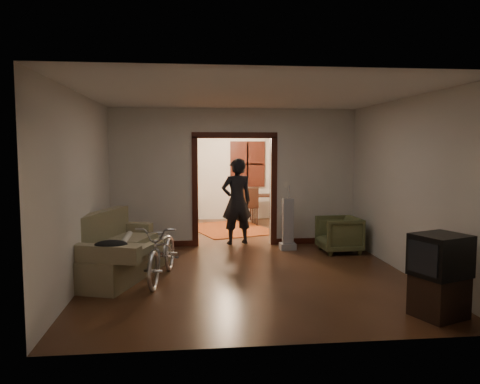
{
  "coord_description": "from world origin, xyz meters",
  "views": [
    {
      "loc": [
        -0.92,
        -8.78,
        2.01
      ],
      "look_at": [
        0.0,
        -0.3,
        1.2
      ],
      "focal_mm": 35.0,
      "sensor_mm": 36.0,
      "label": 1
    }
  ],
  "objects": [
    {
      "name": "desk_chair",
      "position": [
        0.61,
        3.14,
        0.49
      ],
      "size": [
        0.55,
        0.55,
        0.98
      ],
      "primitive_type": "cube",
      "rotation": [
        0.0,
        0.0,
        -0.32
      ],
      "color": "black",
      "rests_on": "floor"
    },
    {
      "name": "rolled_paper",
      "position": [
        -1.95,
        -1.08,
        0.53
      ],
      "size": [
        0.1,
        0.83,
        0.1
      ],
      "primitive_type": "cylinder",
      "rotation": [
        1.57,
        0.0,
        0.0
      ],
      "color": "beige",
      "rests_on": "sofa"
    },
    {
      "name": "partition_wall",
      "position": [
        0.0,
        0.75,
        1.4
      ],
      "size": [
        5.0,
        0.14,
        2.8
      ],
      "primitive_type": "cube",
      "color": "beige",
      "rests_on": "floor"
    },
    {
      "name": "door_casing",
      "position": [
        0.0,
        0.75,
        1.1
      ],
      "size": [
        1.74,
        0.2,
        2.32
      ],
      "primitive_type": "cube",
      "color": "black",
      "rests_on": "floor"
    },
    {
      "name": "oriental_rug",
      "position": [
        0.07,
        2.61,
        0.01
      ],
      "size": [
        2.35,
        2.69,
        0.02
      ],
      "primitive_type": "cube",
      "rotation": [
        0.0,
        0.0,
        0.32
      ],
      "color": "#64240F",
      "rests_on": "floor"
    },
    {
      "name": "sofa",
      "position": [
        -2.05,
        -1.38,
        0.49
      ],
      "size": [
        1.6,
        2.34,
        0.99
      ],
      "primitive_type": "cube",
      "rotation": [
        0.0,
        0.0,
        -0.33
      ],
      "color": "#6F6A4A",
      "rests_on": "floor"
    },
    {
      "name": "chandelier",
      "position": [
        0.0,
        2.5,
        2.35
      ],
      "size": [
        0.24,
        0.24,
        0.24
      ],
      "primitive_type": "sphere",
      "color": "#FFE0A5",
      "rests_on": "ceiling"
    },
    {
      "name": "ceiling",
      "position": [
        0.0,
        0.0,
        2.8
      ],
      "size": [
        5.0,
        8.5,
        0.01
      ],
      "primitive_type": "cube",
      "color": "white",
      "rests_on": "floor"
    },
    {
      "name": "locker",
      "position": [
        -1.3,
        4.02,
        0.82
      ],
      "size": [
        0.85,
        0.52,
        1.64
      ],
      "primitive_type": "cube",
      "rotation": [
        0.0,
        0.0,
        -0.07
      ],
      "color": "#1D311D",
      "rests_on": "floor"
    },
    {
      "name": "crt_tv",
      "position": [
        2.02,
        -3.65,
        0.75
      ],
      "size": [
        0.73,
        0.69,
        0.5
      ],
      "primitive_type": "cube",
      "rotation": [
        0.0,
        0.0,
        0.37
      ],
      "color": "black",
      "rests_on": "tv_stand"
    },
    {
      "name": "vacuum",
      "position": [
        1.0,
        0.18,
        0.51
      ],
      "size": [
        0.35,
        0.3,
        1.02
      ],
      "primitive_type": "cube",
      "rotation": [
        0.0,
        0.0,
        0.16
      ],
      "color": "gray",
      "rests_on": "floor"
    },
    {
      "name": "far_window",
      "position": [
        0.7,
        4.21,
        1.55
      ],
      "size": [
        0.98,
        0.06,
        1.28
      ],
      "primitive_type": "cube",
      "color": "black",
      "rests_on": "wall_back"
    },
    {
      "name": "armchair",
      "position": [
        1.93,
        -0.16,
        0.35
      ],
      "size": [
        0.8,
        0.78,
        0.69
      ],
      "primitive_type": "imported",
      "rotation": [
        0.0,
        0.0,
        -1.52
      ],
      "color": "#4E542F",
      "rests_on": "floor"
    },
    {
      "name": "wall_left",
      "position": [
        -2.5,
        0.0,
        1.4
      ],
      "size": [
        0.02,
        8.5,
        2.8
      ],
      "primitive_type": "cube",
      "color": "beige",
      "rests_on": "floor"
    },
    {
      "name": "light_switch",
      "position": [
        1.05,
        0.68,
        1.25
      ],
      "size": [
        0.08,
        0.01,
        0.12
      ],
      "primitive_type": "cube",
      "color": "silver",
      "rests_on": "partition_wall"
    },
    {
      "name": "wall_right",
      "position": [
        2.5,
        0.0,
        1.4
      ],
      "size": [
        0.02,
        8.5,
        2.8
      ],
      "primitive_type": "cube",
      "color": "beige",
      "rests_on": "floor"
    },
    {
      "name": "bicycle",
      "position": [
        -1.34,
        -1.72,
        0.44
      ],
      "size": [
        0.84,
        1.74,
        0.88
      ],
      "primitive_type": "imported",
      "rotation": [
        0.0,
        0.0,
        -0.16
      ],
      "color": "silver",
      "rests_on": "floor"
    },
    {
      "name": "person",
      "position": [
        0.05,
        0.84,
        0.89
      ],
      "size": [
        0.73,
        0.56,
        1.79
      ],
      "primitive_type": "imported",
      "rotation": [
        0.0,
        0.0,
        3.37
      ],
      "color": "black",
      "rests_on": "floor"
    },
    {
      "name": "jacket",
      "position": [
        -2.0,
        -2.29,
        0.68
      ],
      "size": [
        0.45,
        0.34,
        0.13
      ],
      "primitive_type": "ellipsoid",
      "color": "black",
      "rests_on": "sofa"
    },
    {
      "name": "wall_back",
      "position": [
        0.0,
        4.25,
        1.4
      ],
      "size": [
        5.0,
        0.02,
        2.8
      ],
      "primitive_type": "cube",
      "color": "beige",
      "rests_on": "floor"
    },
    {
      "name": "floor",
      "position": [
        0.0,
        0.0,
        0.0
      ],
      "size": [
        5.0,
        8.5,
        0.01
      ],
      "primitive_type": "cube",
      "color": "#321B10",
      "rests_on": "ground"
    },
    {
      "name": "globe",
      "position": [
        -1.3,
        4.02,
        1.94
      ],
      "size": [
        0.27,
        0.27,
        0.27
      ],
      "primitive_type": "sphere",
      "color": "#1E5972",
      "rests_on": "locker"
    },
    {
      "name": "tv_stand",
      "position": [
        2.02,
        -3.65,
        0.25
      ],
      "size": [
        0.68,
        0.65,
        0.49
      ],
      "primitive_type": "cube",
      "rotation": [
        0.0,
        0.0,
        0.37
      ],
      "color": "black",
      "rests_on": "floor"
    },
    {
      "name": "desk",
      "position": [
        1.2,
        3.73,
        0.36
      ],
      "size": [
        1.04,
        0.67,
        0.72
      ],
      "primitive_type": "cube",
      "rotation": [
        0.0,
        0.0,
        0.14
      ],
      "color": "black",
      "rests_on": "floor"
    }
  ]
}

